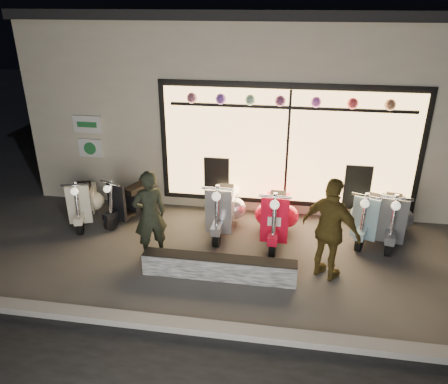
# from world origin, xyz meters

# --- Properties ---
(ground) EXTENTS (40.00, 40.00, 0.00)m
(ground) POSITION_xyz_m (0.00, 0.00, 0.00)
(ground) COLOR #383533
(ground) RESTS_ON ground
(kerb) EXTENTS (40.00, 0.25, 0.12)m
(kerb) POSITION_xyz_m (0.00, -2.00, 0.06)
(kerb) COLOR slate
(kerb) RESTS_ON ground
(shop_building) EXTENTS (10.20, 6.23, 4.20)m
(shop_building) POSITION_xyz_m (0.00, 4.98, 2.10)
(shop_building) COLOR beige
(shop_building) RESTS_ON ground
(graffiti_barrier) EXTENTS (2.64, 0.28, 0.40)m
(graffiti_barrier) POSITION_xyz_m (-0.21, -0.65, 0.20)
(graffiti_barrier) COLOR black
(graffiti_barrier) RESTS_ON ground
(scooter_silver) EXTENTS (0.52, 1.59, 1.15)m
(scooter_silver) POSITION_xyz_m (-0.43, 1.19, 0.46)
(scooter_silver) COLOR black
(scooter_silver) RESTS_ON ground
(scooter_red) EXTENTS (0.52, 1.60, 1.15)m
(scooter_red) POSITION_xyz_m (0.67, 1.01, 0.46)
(scooter_red) COLOR black
(scooter_red) RESTS_ON ground
(scooter_black) EXTENTS (0.81, 1.38, 1.00)m
(scooter_black) POSITION_xyz_m (-2.40, 1.32, 0.40)
(scooter_black) COLOR black
(scooter_black) RESTS_ON ground
(scooter_cream) EXTENTS (0.75, 1.45, 1.04)m
(scooter_cream) POSITION_xyz_m (-3.47, 1.09, 0.42)
(scooter_cream) COLOR black
(scooter_cream) RESTS_ON ground
(scooter_blue) EXTENTS (0.82, 1.50, 1.08)m
(scooter_blue) POSITION_xyz_m (2.54, 1.36, 0.43)
(scooter_blue) COLOR black
(scooter_blue) RESTS_ON ground
(scooter_grey) EXTENTS (0.70, 1.58, 1.12)m
(scooter_grey) POSITION_xyz_m (2.94, 1.33, 0.45)
(scooter_grey) COLOR black
(scooter_grey) RESTS_ON ground
(man) EXTENTS (0.74, 0.68, 1.69)m
(man) POSITION_xyz_m (-1.56, -0.15, 0.84)
(man) COLOR black
(man) RESTS_ON ground
(woman) EXTENTS (1.13, 0.96, 1.82)m
(woman) POSITION_xyz_m (1.61, -0.32, 0.91)
(woman) COLOR #53431A
(woman) RESTS_ON ground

